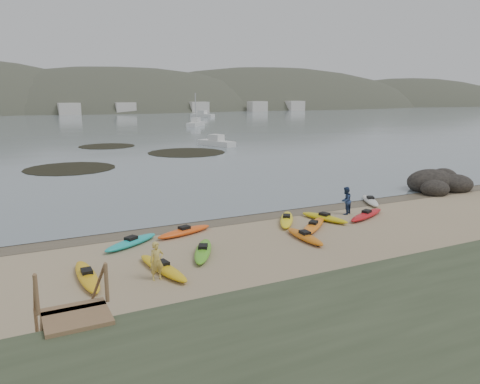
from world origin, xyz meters
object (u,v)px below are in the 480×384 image
stairs (71,326)px  rock_cluster (438,186)px  person_west (157,261)px  person_east (346,201)px

stairs → rock_cluster: stairs is taller
person_west → person_east: size_ratio=0.92×
person_east → rock_cluster: 11.39m
stairs → rock_cluster: (28.04, 11.88, -0.79)m
person_west → person_east: bearing=20.4°
stairs → person_east: stairs is taller
rock_cluster → stairs: bearing=-157.0°
person_west → person_east: person_east is taller
person_west → stairs: bearing=-129.2°
person_west → rock_cluster: (24.29, 7.37, -0.52)m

